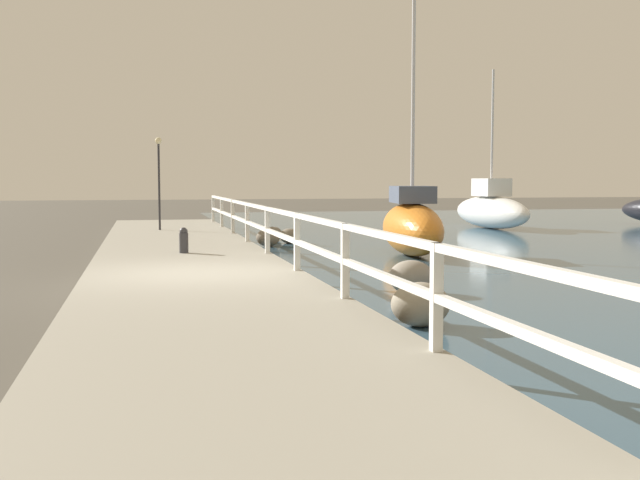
% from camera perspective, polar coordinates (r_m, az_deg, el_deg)
% --- Properties ---
extents(ground_plane, '(120.00, 120.00, 0.00)m').
position_cam_1_polar(ground_plane, '(13.10, -9.45, -3.59)').
color(ground_plane, '#4C473D').
extents(dock_walkway, '(3.77, 36.00, 0.25)m').
position_cam_1_polar(dock_walkway, '(13.09, -9.46, -3.05)').
color(dock_walkway, gray).
rests_on(dock_walkway, ground).
extents(railing, '(0.10, 32.50, 1.02)m').
position_cam_1_polar(railing, '(13.24, -1.77, 0.68)').
color(railing, white).
rests_on(railing, dock_walkway).
extents(boulder_upstream, '(0.67, 0.60, 0.50)m').
position_cam_1_polar(boulder_upstream, '(20.93, -3.98, 0.19)').
color(boulder_upstream, slate).
rests_on(boulder_upstream, ground).
extents(boulder_water_edge, '(0.75, 0.68, 0.56)m').
position_cam_1_polar(boulder_water_edge, '(9.56, 7.66, -4.88)').
color(boulder_water_edge, gray).
rests_on(boulder_water_edge, ground).
extents(boulder_far_strip, '(0.59, 0.53, 0.44)m').
position_cam_1_polar(boulder_far_strip, '(21.94, -2.34, 0.31)').
color(boulder_far_strip, slate).
rests_on(boulder_far_strip, ground).
extents(boulder_mid_strip, '(0.56, 0.50, 0.42)m').
position_cam_1_polar(boulder_mid_strip, '(23.19, -3.60, 0.51)').
color(boulder_mid_strip, slate).
rests_on(boulder_mid_strip, ground).
extents(boulder_near_dock, '(0.74, 0.66, 0.55)m').
position_cam_1_polar(boulder_near_dock, '(12.24, 6.96, -2.82)').
color(boulder_near_dock, gray).
rests_on(boulder_near_dock, ground).
extents(mooring_bollard, '(0.20, 0.20, 0.57)m').
position_cam_1_polar(mooring_bollard, '(16.73, -10.34, -0.01)').
color(mooring_bollard, '#333338').
rests_on(mooring_bollard, dock_walkway).
extents(dock_lamp, '(0.21, 0.21, 2.97)m').
position_cam_1_polar(dock_lamp, '(24.64, -12.18, 5.41)').
color(dock_lamp, '#2D2D33').
rests_on(dock_lamp, dock_walkway).
extents(sailboat_orange, '(2.02, 4.42, 7.38)m').
position_cam_1_polar(sailboat_orange, '(18.53, 7.02, 1.11)').
color(sailboat_orange, orange).
rests_on(sailboat_orange, water_surface).
extents(sailboat_white, '(1.51, 5.71, 6.03)m').
position_cam_1_polar(sailboat_white, '(29.52, 12.89, 2.28)').
color(sailboat_white, white).
rests_on(sailboat_white, water_surface).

